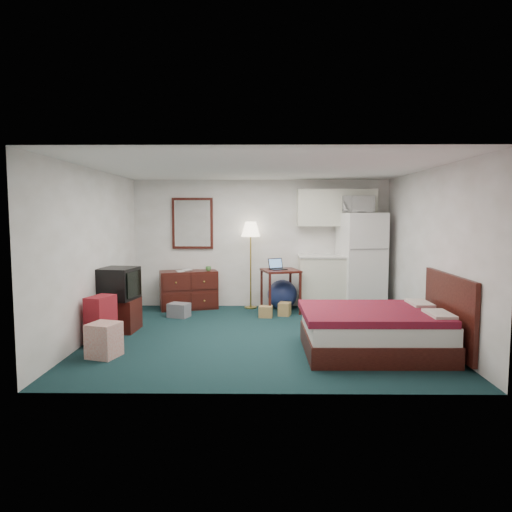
{
  "coord_description": "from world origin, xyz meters",
  "views": [
    {
      "loc": [
        -0.0,
        -6.75,
        1.83
      ],
      "look_at": [
        -0.08,
        0.08,
        1.2
      ],
      "focal_mm": 32.0,
      "sensor_mm": 36.0,
      "label": 1
    }
  ],
  "objects_px": {
    "desk": "(280,291)",
    "suitcase": "(101,320)",
    "fridge": "(361,262)",
    "dresser": "(189,290)",
    "bed": "(373,332)",
    "floor_lamp": "(251,265)",
    "kitchen_counter": "(324,283)",
    "tv_stand": "(121,315)"
  },
  "relations": [
    {
      "from": "fridge",
      "to": "dresser",
      "type": "bearing_deg",
      "value": 168.35
    },
    {
      "from": "desk",
      "to": "fridge",
      "type": "bearing_deg",
      "value": -6.2
    },
    {
      "from": "desk",
      "to": "bed",
      "type": "bearing_deg",
      "value": -80.67
    },
    {
      "from": "dresser",
      "to": "bed",
      "type": "xyz_separation_m",
      "value": [
        2.89,
        -2.83,
        -0.08
      ]
    },
    {
      "from": "dresser",
      "to": "fridge",
      "type": "relative_size",
      "value": 0.58
    },
    {
      "from": "floor_lamp",
      "to": "kitchen_counter",
      "type": "relative_size",
      "value": 1.65
    },
    {
      "from": "desk",
      "to": "bed",
      "type": "relative_size",
      "value": 0.45
    },
    {
      "from": "dresser",
      "to": "floor_lamp",
      "type": "xyz_separation_m",
      "value": [
        1.2,
        0.07,
        0.47
      ]
    },
    {
      "from": "suitcase",
      "to": "dresser",
      "type": "bearing_deg",
      "value": 87.36
    },
    {
      "from": "fridge",
      "to": "kitchen_counter",
      "type": "bearing_deg",
      "value": 167.62
    },
    {
      "from": "bed",
      "to": "suitcase",
      "type": "distance_m",
      "value": 3.75
    },
    {
      "from": "desk",
      "to": "tv_stand",
      "type": "relative_size",
      "value": 1.47
    },
    {
      "from": "kitchen_counter",
      "to": "suitcase",
      "type": "bearing_deg",
      "value": -143.93
    },
    {
      "from": "tv_stand",
      "to": "kitchen_counter",
      "type": "bearing_deg",
      "value": 29.87
    },
    {
      "from": "kitchen_counter",
      "to": "suitcase",
      "type": "xyz_separation_m",
      "value": [
        -3.45,
        -2.39,
        -0.17
      ]
    },
    {
      "from": "bed",
      "to": "suitcase",
      "type": "bearing_deg",
      "value": 173.95
    },
    {
      "from": "desk",
      "to": "suitcase",
      "type": "xyz_separation_m",
      "value": [
        -2.62,
        -2.13,
        -0.06
      ]
    },
    {
      "from": "bed",
      "to": "dresser",
      "type": "bearing_deg",
      "value": 135.21
    },
    {
      "from": "fridge",
      "to": "desk",
      "type": "bearing_deg",
      "value": 178.67
    },
    {
      "from": "tv_stand",
      "to": "fridge",
      "type": "bearing_deg",
      "value": 25.58
    },
    {
      "from": "tv_stand",
      "to": "suitcase",
      "type": "height_order",
      "value": "suitcase"
    },
    {
      "from": "kitchen_counter",
      "to": "fridge",
      "type": "bearing_deg",
      "value": -1.04
    },
    {
      "from": "dresser",
      "to": "tv_stand",
      "type": "xyz_separation_m",
      "value": [
        -0.8,
        -1.71,
        -0.12
      ]
    },
    {
      "from": "kitchen_counter",
      "to": "floor_lamp",
      "type": "bearing_deg",
      "value": 175.71
    },
    {
      "from": "bed",
      "to": "tv_stand",
      "type": "distance_m",
      "value": 3.85
    },
    {
      "from": "floor_lamp",
      "to": "tv_stand",
      "type": "distance_m",
      "value": 2.74
    },
    {
      "from": "dresser",
      "to": "fridge",
      "type": "xyz_separation_m",
      "value": [
        3.3,
        -0.1,
        0.56
      ]
    },
    {
      "from": "fridge",
      "to": "suitcase",
      "type": "height_order",
      "value": "fridge"
    },
    {
      "from": "dresser",
      "to": "bed",
      "type": "height_order",
      "value": "dresser"
    },
    {
      "from": "desk",
      "to": "kitchen_counter",
      "type": "height_order",
      "value": "kitchen_counter"
    },
    {
      "from": "floor_lamp",
      "to": "tv_stand",
      "type": "bearing_deg",
      "value": -138.44
    },
    {
      "from": "dresser",
      "to": "floor_lamp",
      "type": "bearing_deg",
      "value": -12.83
    },
    {
      "from": "floor_lamp",
      "to": "suitcase",
      "type": "xyz_separation_m",
      "value": [
        -2.05,
        -2.53,
        -0.5
      ]
    },
    {
      "from": "floor_lamp",
      "to": "desk",
      "type": "xyz_separation_m",
      "value": [
        0.56,
        -0.4,
        -0.44
      ]
    },
    {
      "from": "dresser",
      "to": "suitcase",
      "type": "distance_m",
      "value": 2.6
    },
    {
      "from": "desk",
      "to": "fridge",
      "type": "relative_size",
      "value": 0.43
    },
    {
      "from": "bed",
      "to": "tv_stand",
      "type": "relative_size",
      "value": 3.28
    },
    {
      "from": "dresser",
      "to": "suitcase",
      "type": "xyz_separation_m",
      "value": [
        -0.85,
        -2.46,
        -0.03
      ]
    },
    {
      "from": "kitchen_counter",
      "to": "suitcase",
      "type": "height_order",
      "value": "kitchen_counter"
    },
    {
      "from": "floor_lamp",
      "to": "desk",
      "type": "relative_size",
      "value": 2.09
    },
    {
      "from": "desk",
      "to": "bed",
      "type": "height_order",
      "value": "desk"
    },
    {
      "from": "kitchen_counter",
      "to": "fridge",
      "type": "xyz_separation_m",
      "value": [
        0.7,
        -0.03,
        0.42
      ]
    }
  ]
}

